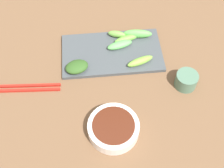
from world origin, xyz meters
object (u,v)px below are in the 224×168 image
serving_plate (112,53)px  chopsticks (23,88)px  sauce_bowl (112,128)px  tea_cup (186,80)px

serving_plate → chopsticks: serving_plate is taller
sauce_bowl → tea_cup: (0.14, -0.24, 0.00)m
serving_plate → chopsticks: size_ratio=1.45×
serving_plate → chopsticks: 0.31m
sauce_bowl → tea_cup: bearing=-60.4°
sauce_bowl → tea_cup: 0.28m
sauce_bowl → serving_plate: size_ratio=0.44×
sauce_bowl → tea_cup: tea_cup is taller
serving_plate → tea_cup: size_ratio=4.91×
chopsticks → tea_cup: 0.51m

